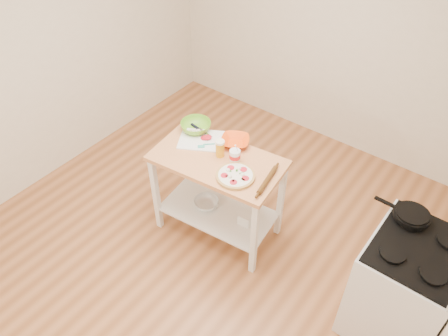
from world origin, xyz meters
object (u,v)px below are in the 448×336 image
at_px(gas_stove, 403,287).
at_px(pizza, 235,176).
at_px(rolling_pin, 267,180).
at_px(shelf_glass_bowl, 206,203).
at_px(green_bowl, 196,126).
at_px(yogurt_tub, 235,156).
at_px(skillet, 411,215).
at_px(shelf_bin, 246,218).
at_px(prep_island, 218,181).
at_px(spatula, 205,145).
at_px(orange_bowl, 235,141).
at_px(cutting_board, 202,139).
at_px(beer_pint, 220,148).
at_px(knife, 198,129).

xyz_separation_m(gas_stove, pizza, (-1.44, -0.16, 0.44)).
xyz_separation_m(pizza, rolling_pin, (0.23, 0.11, 0.00)).
relative_size(rolling_pin, shelf_glass_bowl, 1.42).
bearing_deg(rolling_pin, green_bowl, 168.66).
height_order(gas_stove, yogurt_tub, gas_stove).
bearing_deg(skillet, rolling_pin, -163.61).
height_order(rolling_pin, shelf_bin, rolling_pin).
distance_m(pizza, green_bowl, 0.71).
bearing_deg(shelf_bin, green_bowl, 166.69).
bearing_deg(prep_island, rolling_pin, 2.40).
bearing_deg(gas_stove, green_bowl, 177.20).
relative_size(gas_stove, spatula, 8.13).
distance_m(orange_bowl, green_bowl, 0.41).
bearing_deg(yogurt_tub, orange_bowl, 125.24).
height_order(yogurt_tub, rolling_pin, yogurt_tub).
bearing_deg(rolling_pin, skillet, 14.41).
distance_m(prep_island, pizza, 0.38).
relative_size(prep_island, gas_stove, 1.06).
distance_m(orange_bowl, shelf_glass_bowl, 0.70).
relative_size(orange_bowl, yogurt_tub, 1.24).
height_order(cutting_board, yogurt_tub, yogurt_tub).
distance_m(prep_island, beer_pint, 0.34).
height_order(spatula, rolling_pin, rolling_pin).
xyz_separation_m(skillet, green_bowl, (-1.93, -0.09, -0.03)).
bearing_deg(pizza, cutting_board, 158.34).
height_order(knife, orange_bowl, orange_bowl).
height_order(skillet, shelf_bin, skillet).
distance_m(skillet, shelf_glass_bowl, 1.81).
bearing_deg(pizza, shelf_glass_bowl, 169.72).
bearing_deg(prep_island, cutting_board, 156.13).
bearing_deg(skillet, spatula, -170.66).
relative_size(spatula, yogurt_tub, 0.69).
bearing_deg(cutting_board, rolling_pin, -36.63).
distance_m(pizza, orange_bowl, 0.42).
xyz_separation_m(beer_pint, shelf_glass_bowl, (-0.11, -0.07, -0.68)).
distance_m(yogurt_tub, shelf_bin, 0.66).
bearing_deg(yogurt_tub, pizza, -52.48).
bearing_deg(spatula, orange_bowl, 2.62).
bearing_deg(green_bowl, shelf_glass_bowl, -38.22).
bearing_deg(spatula, green_bowl, 106.61).
relative_size(pizza, shelf_glass_bowl, 1.34).
bearing_deg(rolling_pin, spatula, 176.05).
relative_size(cutting_board, shelf_bin, 4.44).
bearing_deg(cutting_board, skillet, -23.84).
bearing_deg(green_bowl, spatula, -31.25).
bearing_deg(yogurt_tub, spatula, -179.73).
distance_m(pizza, spatula, 0.46).
xyz_separation_m(knife, shelf_glass_bowl, (0.26, -0.23, -0.62)).
distance_m(beer_pint, shelf_glass_bowl, 0.70).
bearing_deg(shelf_glass_bowl, skillet, 10.57).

